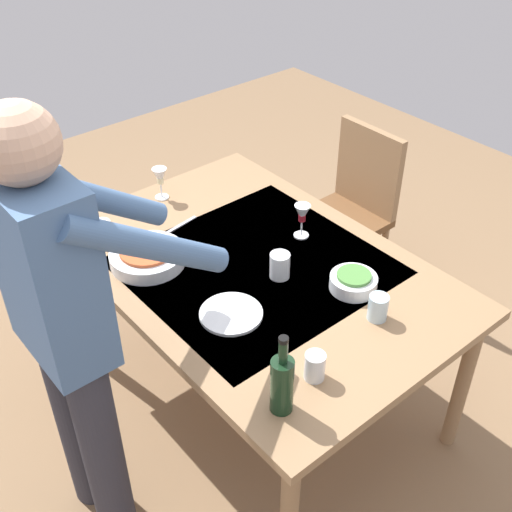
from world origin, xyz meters
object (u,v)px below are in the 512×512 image
(water_cup_near_left, at_px, (280,265))
(side_bowl_salad, at_px, (353,281))
(person_server, at_px, (68,324))
(dinner_plate_near, at_px, (231,314))
(dining_table, at_px, (256,279))
(wine_bottle, at_px, (282,383))
(wine_glass_right, at_px, (302,215))
(water_cup_near_right, at_px, (315,366))
(water_cup_far_right, at_px, (378,307))
(water_cup_far_left, at_px, (103,232))
(serving_bowl_pasta, at_px, (147,256))
(chair_near, at_px, (353,203))
(wine_glass_left, at_px, (159,178))

(water_cup_near_left, relative_size, side_bowl_salad, 0.58)
(person_server, height_order, dinner_plate_near, person_server)
(dining_table, distance_m, wine_bottle, 0.74)
(wine_glass_right, bearing_deg, water_cup_near_right, 139.81)
(dining_table, height_order, wine_bottle, wine_bottle)
(water_cup_near_left, relative_size, water_cup_far_right, 1.05)
(water_cup_far_left, bearing_deg, dinner_plate_near, -169.62)
(person_server, bearing_deg, dining_table, -85.53)
(dining_table, height_order, wine_glass_right, wine_glass_right)
(person_server, xyz_separation_m, wine_glass_right, (0.10, -1.08, -0.11))
(water_cup_far_right, relative_size, side_bowl_salad, 0.55)
(water_cup_near_left, height_order, water_cup_far_right, water_cup_near_left)
(wine_bottle, relative_size, wine_glass_right, 1.96)
(water_cup_far_left, relative_size, dinner_plate_near, 0.45)
(water_cup_near_left, distance_m, side_bowl_salad, 0.29)
(water_cup_near_left, bearing_deg, serving_bowl_pasta, 40.68)
(wine_glass_right, relative_size, water_cup_near_left, 1.46)
(chair_near, xyz_separation_m, side_bowl_salad, (-0.66, 0.73, 0.26))
(person_server, bearing_deg, water_cup_near_left, -93.04)
(water_cup_near_left, xyz_separation_m, water_cup_far_right, (-0.40, -0.11, -0.00))
(side_bowl_salad, bearing_deg, chair_near, -48.11)
(wine_bottle, distance_m, water_cup_far_left, 1.12)
(person_server, xyz_separation_m, dinner_plate_near, (-0.10, -0.55, -0.20))
(water_cup_near_left, relative_size, serving_bowl_pasta, 0.35)
(wine_bottle, relative_size, water_cup_near_left, 2.86)
(person_server, height_order, wine_glass_left, person_server)
(water_cup_near_right, xyz_separation_m, serving_bowl_pasta, (0.86, 0.08, -0.02))
(dining_table, relative_size, side_bowl_salad, 8.87)
(water_cup_near_left, height_order, serving_bowl_pasta, water_cup_near_left)
(chair_near, relative_size, water_cup_far_right, 9.26)
(water_cup_near_left, bearing_deg, wine_glass_right, -59.93)
(water_cup_far_right, xyz_separation_m, dinner_plate_near, (0.35, 0.39, -0.04))
(wine_glass_right, relative_size, serving_bowl_pasta, 0.50)
(wine_glass_left, bearing_deg, dinner_plate_near, 163.42)
(wine_glass_left, xyz_separation_m, side_bowl_salad, (-1.01, -0.20, -0.07))
(chair_near, height_order, serving_bowl_pasta, chair_near)
(dinner_plate_near, bearing_deg, person_server, 79.63)
(person_server, xyz_separation_m, side_bowl_salad, (-0.28, -1.00, -0.18))
(wine_bottle, bearing_deg, side_bowl_salad, -66.61)
(dining_table, xyz_separation_m, water_cup_far_left, (0.53, 0.38, 0.12))
(water_cup_far_right, bearing_deg, wine_glass_right, -14.83)
(wine_glass_right, distance_m, dinner_plate_near, 0.58)
(serving_bowl_pasta, distance_m, dinner_plate_near, 0.46)
(serving_bowl_pasta, bearing_deg, water_cup_near_left, -139.32)
(side_bowl_salad, bearing_deg, dining_table, 29.55)
(water_cup_far_right, bearing_deg, dining_table, 14.94)
(wine_bottle, distance_m, dinner_plate_near, 0.47)
(water_cup_far_left, height_order, side_bowl_salad, water_cup_far_left)
(wine_glass_right, height_order, water_cup_far_left, wine_glass_right)
(chair_near, distance_m, water_cup_far_right, 1.17)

